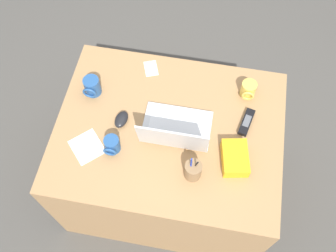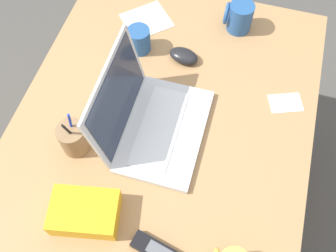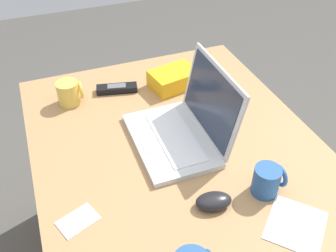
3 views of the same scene
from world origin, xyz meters
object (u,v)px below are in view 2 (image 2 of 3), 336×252
Objects in this scene: coffee_mug_spare at (239,17)px; pen_holder at (74,138)px; computer_mouse at (185,56)px; laptop at (149,120)px; coffee_mug_tall at (138,39)px; snack_bag at (85,212)px; cordless_phone at (160,252)px.

coffee_mug_spare is 0.64× the size of pen_holder.
computer_mouse is 0.96× the size of coffee_mug_spare.
computer_mouse is at bearing -6.96° from laptop.
coffee_mug_tall is at bearing 98.14° from computer_mouse.
laptop is at bearing 159.63° from coffee_mug_spare.
coffee_mug_tall is 0.50× the size of snack_bag.
pen_holder reaches higher than computer_mouse.
pen_holder is (-0.11, 0.19, -0.00)m from laptop.
cordless_phone is (-0.34, -0.13, -0.04)m from laptop.
snack_bag is at bearing 178.34° from computer_mouse.
cordless_phone is 0.91× the size of snack_bag.
pen_holder reaches higher than coffee_mug_spare.
computer_mouse reaches higher than cordless_phone.
coffee_mug_spare is at bearing -58.91° from coffee_mug_tall.
pen_holder is (-0.58, 0.36, -0.00)m from coffee_mug_spare.
pen_holder is at bearing 148.11° from coffee_mug_spare.
coffee_mug_spare reaches higher than computer_mouse.
cordless_phone is 0.22m from snack_bag.
cordless_phone is at bearing -100.62° from snack_bag.
laptop reaches higher than coffee_mug_spare.
snack_bag reaches higher than cordless_phone.
coffee_mug_tall is at bearing 22.51° from cordless_phone.
coffee_mug_tall is 0.67m from cordless_phone.
laptop is 0.28m from computer_mouse.
coffee_mug_spare reaches higher than coffee_mug_tall.
laptop is at bearing 21.07° from cordless_phone.
pen_holder is at bearing 171.43° from coffee_mug_tall.
computer_mouse is 0.45m from pen_holder.
laptop is 0.31m from snack_bag.
cordless_phone is at bearing -158.93° from laptop.
computer_mouse is (0.28, -0.03, -0.03)m from laptop.
coffee_mug_spare is at bearing -20.37° from laptop.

